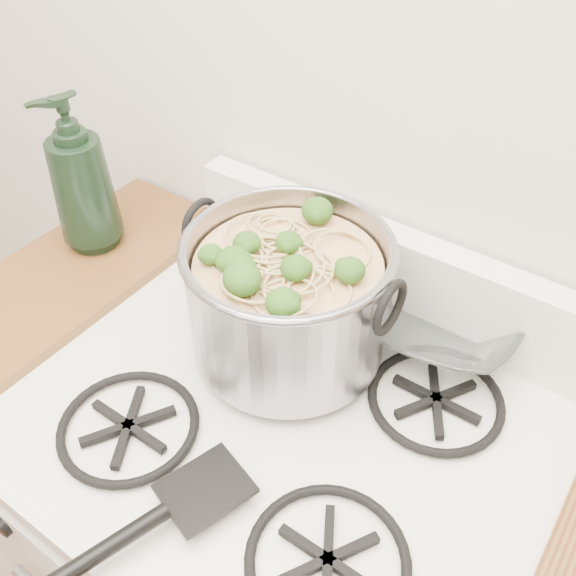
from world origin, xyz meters
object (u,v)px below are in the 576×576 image
Objects in this scene: gas_range at (285,564)px; stock_pot at (288,298)px; bottle at (80,174)px; spatula at (205,486)px; glass_bowl at (435,321)px.

stock_pot is (-0.07, 0.11, 0.59)m from gas_range.
bottle is (-0.53, 0.12, 0.63)m from gas_range.
gas_range is at bearing 104.89° from spatula.
stock_pot is at bearing 122.41° from gas_range.
gas_range is 0.60m from stock_pot.
gas_range is 2.98× the size of spatula.
gas_range is at bearing -110.62° from glass_bowl.
bottle reaches higher than glass_bowl.
bottle is at bearing 168.61° from spatula.
stock_pot is 3.07× the size of glass_bowl.
stock_pot reaches higher than gas_range.
spatula is at bearing -77.09° from stock_pot.
spatula is 1.04× the size of bottle.
stock_pot is at bearing 18.73° from bottle.
glass_bowl is 0.67m from bottle.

